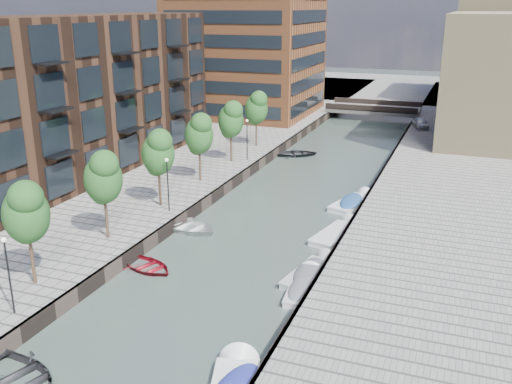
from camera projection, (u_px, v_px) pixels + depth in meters
The scene contains 29 objects.
water at pixel (316, 177), 55.18m from camera, with size 300.00×300.00×0.00m, color #38473F.
quay_left at pixel (20, 142), 67.16m from camera, with size 60.00×140.00×1.00m, color gray.
quay_right at pixel (494, 190), 49.62m from camera, with size 20.00×140.00×1.00m, color gray.
quay_wall_left at pixel (257, 166), 57.08m from camera, with size 0.25×140.00×1.00m, color #332823.
quay_wall_right at pixel (380, 178), 52.96m from camera, with size 0.25×140.00×1.00m, color #332823.
far_closure at pixel (399, 90), 108.30m from camera, with size 80.00×40.00×1.00m, color gray.
apartment_block at pixel (71, 98), 50.54m from camera, with size 8.00×38.00×14.00m, color black.
tower at pixel (247, 4), 78.11m from camera, with size 18.00×18.00×30.00m, color brown.
tan_block_near at pixel (500, 75), 66.81m from camera, with size 12.00×25.00×14.00m, color tan.
tan_block_far at pixel (496, 51), 89.59m from camera, with size 12.00×20.00×16.00m, color tan.
bridge at pixel (374, 109), 83.16m from camera, with size 13.00×6.00×1.30m.
tree_1 at pixel (26, 211), 30.63m from camera, with size 2.50×2.50×5.95m.
tree_2 at pixel (103, 176), 36.85m from camera, with size 2.50×2.50×5.95m.
tree_3 at pixel (158, 151), 43.06m from camera, with size 2.50×2.50×5.95m.
tree_4 at pixel (199, 133), 49.28m from camera, with size 2.50×2.50×5.95m.
tree_5 at pixel (231, 118), 55.50m from camera, with size 2.50×2.50×5.95m.
tree_6 at pixel (256, 107), 61.71m from camera, with size 2.50×2.50×5.95m.
lamp_0 at pixel (8, 268), 28.09m from camera, with size 0.24×0.24×4.12m.
lamp_1 at pixel (168, 179), 42.30m from camera, with size 0.24×0.24×4.12m.
lamp_2 at pixel (247, 135), 56.51m from camera, with size 0.24×0.24×4.12m.
sloop_1 at pixel (18, 383), 25.11m from camera, with size 3.56×4.99×1.03m, color #242427.
sloop_2 at pixel (147, 269), 35.93m from camera, with size 2.86×4.00×0.83m, color maroon.
sloop_3 at pixel (187, 230), 42.15m from camera, with size 3.64×5.10×1.06m, color silver.
sloop_4 at pixel (297, 156), 62.93m from camera, with size 3.22×4.51×0.94m, color #242326.
motorboat_1 at pixel (312, 272), 35.07m from camera, with size 2.55×5.18×1.65m.
motorboat_2 at pixel (339, 233), 41.26m from camera, with size 2.88×5.45×1.73m.
motorboat_3 at pixel (354, 202), 47.40m from camera, with size 3.14×5.46×1.73m.
motorboat_4 at pixel (305, 286), 33.34m from camera, with size 2.08×4.82×1.56m.
car at pixel (420, 123), 72.02m from camera, with size 1.53×3.81×1.30m, color silver.
Camera 1 is at (13.32, -11.50, 15.84)m, focal length 40.00 mm.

